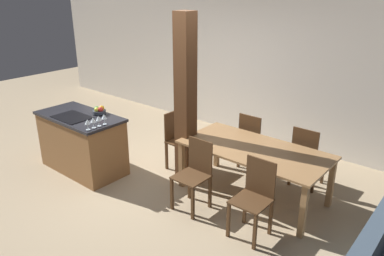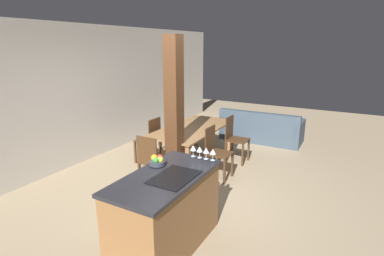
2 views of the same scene
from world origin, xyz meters
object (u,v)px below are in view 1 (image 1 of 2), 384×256
object	(u,v)px
timber_post	(186,102)
wine_glass_end	(104,117)
kitchen_island	(82,143)
fruit_bowl	(99,111)
dining_chair_far_right	(307,155)
dining_chair_head_end	(179,139)
dining_table	(254,154)
dining_chair_near_left	(195,173)
wine_glass_near	(87,122)
dining_chair_far_left	(253,140)
wine_glass_far	(99,118)
wine_glass_middle	(93,120)
dining_chair_near_right	(254,196)

from	to	relation	value
timber_post	wine_glass_end	bearing A→B (deg)	-135.57
kitchen_island	fruit_bowl	world-z (taller)	fruit_bowl
dining_chair_far_right	dining_chair_head_end	world-z (taller)	same
fruit_bowl	dining_table	xyz separation A→B (m)	(2.28, 0.79, -0.33)
dining_chair_near_left	dining_chair_head_end	xyz separation A→B (m)	(-0.92, 0.72, 0.00)
wine_glass_near	dining_chair_near_left	world-z (taller)	wine_glass_near
wine_glass_end	dining_chair_far_left	xyz separation A→B (m)	(1.40, 1.75, -0.54)
wine_glass_far	dining_chair_near_left	xyz separation A→B (m)	(1.40, 0.41, -0.54)
wine_glass_far	dining_chair_near_left	size ratio (longest dim) A/B	0.16
wine_glass_near	dining_chair_near_left	distance (m)	1.61
fruit_bowl	dining_chair_near_left	xyz separation A→B (m)	(1.84, 0.07, -0.48)
kitchen_island	wine_glass_end	bearing A→B (deg)	-0.84
wine_glass_middle	kitchen_island	bearing A→B (deg)	162.97
wine_glass_end	fruit_bowl	bearing A→B (deg)	151.00
dining_chair_near_right	dining_chair_far_left	size ratio (longest dim) A/B	1.00
dining_table	dining_chair_far_left	world-z (taller)	dining_chair_far_left
wine_glass_middle	dining_chair_head_end	xyz separation A→B (m)	(0.48, 1.22, -0.54)
timber_post	dining_chair_near_left	bearing A→B (deg)	-40.53
dining_chair_far_right	wine_glass_middle	bearing A→B (deg)	40.20
wine_glass_near	timber_post	bearing A→B (deg)	52.80
kitchen_island	wine_glass_far	size ratio (longest dim) A/B	9.37
kitchen_island	dining_chair_near_left	size ratio (longest dim) A/B	1.54
dining_chair_near_left	dining_chair_near_right	bearing A→B (deg)	0.00
wine_glass_far	fruit_bowl	bearing A→B (deg)	142.62
dining_chair_near_right	timber_post	world-z (taller)	timber_post
wine_glass_middle	dining_chair_far_right	xyz separation A→B (m)	(2.29, 1.94, -0.54)
wine_glass_middle	dining_chair_far_right	size ratio (longest dim) A/B	0.16
fruit_bowl	dining_chair_far_left	distance (m)	2.42
wine_glass_middle	dining_chair_near_left	world-z (taller)	wine_glass_middle
wine_glass_near	dining_chair_far_left	distance (m)	2.52
fruit_bowl	wine_glass_end	distance (m)	0.51
wine_glass_far	timber_post	distance (m)	1.23
dining_chair_near_left	kitchen_island	bearing A→B (deg)	-171.43
kitchen_island	dining_table	world-z (taller)	kitchen_island
dining_chair_near_left	timber_post	xyz separation A→B (m)	(-0.57, 0.49, 0.74)
timber_post	wine_glass_middle	bearing A→B (deg)	-129.68
kitchen_island	wine_glass_middle	xyz separation A→B (m)	(0.63, -0.19, 0.58)
kitchen_island	wine_glass_far	bearing A→B (deg)	-9.12
wine_glass_near	dining_table	size ratio (longest dim) A/B	0.08
wine_glass_far	wine_glass_end	distance (m)	0.09
timber_post	dining_chair_head_end	bearing A→B (deg)	146.64
dining_chair_far_left	timber_post	world-z (taller)	timber_post
dining_chair_far_left	timber_post	bearing A→B (deg)	58.69
dining_chair_far_right	dining_chair_head_end	distance (m)	1.95
fruit_bowl	kitchen_island	bearing A→B (deg)	-129.34
kitchen_island	dining_chair_far_right	distance (m)	3.40
kitchen_island	wine_glass_end	xyz separation A→B (m)	(0.63, -0.01, 0.58)
dining_table	dining_chair_far_right	xyz separation A→B (m)	(0.45, 0.72, -0.15)
dining_chair_near_left	dining_chair_head_end	size ratio (longest dim) A/B	1.00
fruit_bowl	wine_glass_near	bearing A→B (deg)	-49.79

